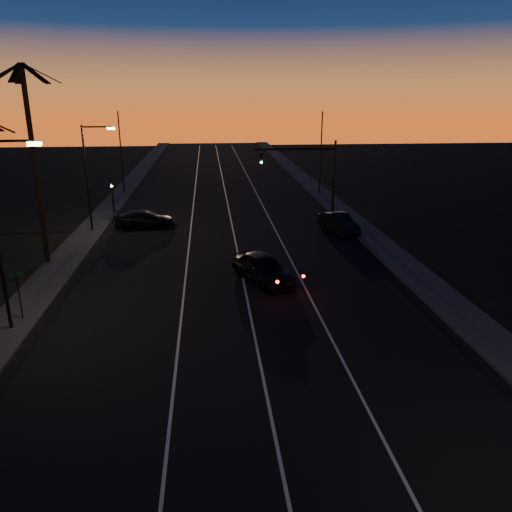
{
  "coord_description": "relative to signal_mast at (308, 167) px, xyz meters",
  "views": [
    {
      "loc": [
        -1.45,
        -2.57,
        10.75
      ],
      "look_at": [
        0.98,
        22.55,
        2.54
      ],
      "focal_mm": 35.0,
      "sensor_mm": 36.0,
      "label": 1
    }
  ],
  "objects": [
    {
      "name": "road",
      "position": [
        -7.14,
        -9.99,
        -4.78
      ],
      "size": [
        20.0,
        170.0,
        0.01
      ],
      "primitive_type": "cube",
      "color": "black",
      "rests_on": "ground"
    },
    {
      "name": "sidewalk_left",
      "position": [
        -18.34,
        -9.99,
        -4.7
      ],
      "size": [
        2.4,
        170.0,
        0.16
      ],
      "primitive_type": "cube",
      "color": "#323230",
      "rests_on": "ground"
    },
    {
      "name": "sidewalk_right",
      "position": [
        4.06,
        -9.99,
        -4.7
      ],
      "size": [
        2.4,
        170.0,
        0.16
      ],
      "primitive_type": "cube",
      "color": "#323230",
      "rests_on": "ground"
    },
    {
      "name": "lane_stripe_left",
      "position": [
        -10.14,
        -9.99,
        -4.76
      ],
      "size": [
        0.12,
        160.0,
        0.01
      ],
      "primitive_type": "cube",
      "color": "silver",
      "rests_on": "road"
    },
    {
      "name": "lane_stripe_mid",
      "position": [
        -6.64,
        -9.99,
        -4.76
      ],
      "size": [
        0.12,
        160.0,
        0.01
      ],
      "primitive_type": "cube",
      "color": "silver",
      "rests_on": "road"
    },
    {
      "name": "lane_stripe_right",
      "position": [
        -3.14,
        -9.99,
        -4.76
      ],
      "size": [
        0.12,
        160.0,
        0.01
      ],
      "primitive_type": "cube",
      "color": "silver",
      "rests_on": "road"
    },
    {
      "name": "palm_far",
      "position": [
        -19.34,
        -9.99,
        2.83
      ],
      "size": [
        4.25,
        4.16,
        12.53
      ],
      "color": "black",
      "rests_on": "ground"
    },
    {
      "name": "streetlight_left_near",
      "position": [
        -17.84,
        -19.99,
        0.54
      ],
      "size": [
        2.55,
        0.26,
        9.0
      ],
      "color": "black",
      "rests_on": "ground"
    },
    {
      "name": "streetlight_left_far",
      "position": [
        -17.82,
        -1.99,
        0.28
      ],
      "size": [
        2.55,
        0.26,
        8.5
      ],
      "color": "black",
      "rests_on": "ground"
    },
    {
      "name": "street_sign",
      "position": [
        -17.94,
        -18.99,
        -3.13
      ],
      "size": [
        0.7,
        0.06,
        2.6
      ],
      "color": "black",
      "rests_on": "ground"
    },
    {
      "name": "signal_mast",
      "position": [
        0.0,
        0.0,
        0.0
      ],
      "size": [
        7.1,
        0.41,
        7.0
      ],
      "color": "black",
      "rests_on": "ground"
    },
    {
      "name": "signal_post",
      "position": [
        -16.64,
        -0.01,
        -1.89
      ],
      "size": [
        0.28,
        0.37,
        4.2
      ],
      "color": "black",
      "rests_on": "ground"
    },
    {
      "name": "far_pole_left",
      "position": [
        -18.14,
        15.01,
        -0.28
      ],
      "size": [
        0.14,
        0.14,
        9.0
      ],
      "primitive_type": "cylinder",
      "color": "black",
      "rests_on": "ground"
    },
    {
      "name": "far_pole_right",
      "position": [
        3.86,
        12.01,
        -0.28
      ],
      "size": [
        0.14,
        0.14,
        9.0
      ],
      "primitive_type": "cylinder",
      "color": "black",
      "rests_on": "ground"
    },
    {
      "name": "lead_car",
      "position": [
        -5.47,
        -14.66,
        -3.92
      ],
      "size": [
        4.04,
        5.87,
        1.71
      ],
      "color": "black",
      "rests_on": "road"
    },
    {
      "name": "right_car",
      "position": [
        1.86,
        -4.12,
        -3.99
      ],
      "size": [
        2.68,
        4.98,
        1.56
      ],
      "color": "black",
      "rests_on": "road"
    },
    {
      "name": "cross_car",
      "position": [
        -13.91,
        -1.22,
        -4.04
      ],
      "size": [
        5.14,
        2.33,
        1.46
      ],
      "color": "black",
      "rests_on": "road"
    }
  ]
}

